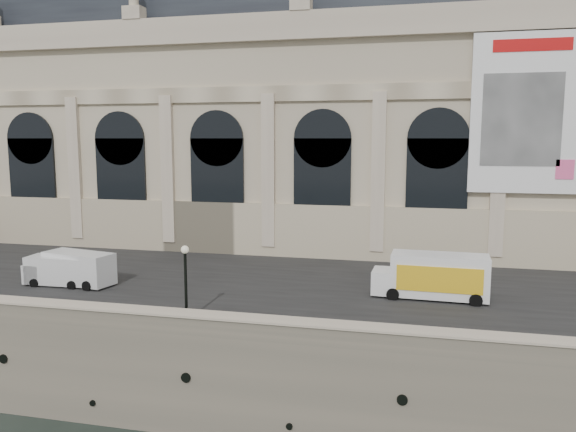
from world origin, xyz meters
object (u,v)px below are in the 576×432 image
at_px(van_b, 56,271).
at_px(lamp_right, 186,284).
at_px(van_c, 76,268).
at_px(box_truck, 433,276).

relative_size(van_b, lamp_right, 1.08).
bearing_deg(lamp_right, van_b, 156.34).
bearing_deg(van_c, box_truck, 5.03).
xyz_separation_m(van_c, lamp_right, (11.61, -6.16, 1.04)).
xyz_separation_m(van_b, box_truck, (27.52, 2.78, 0.44)).
bearing_deg(lamp_right, box_truck, 30.17).
distance_m(van_c, lamp_right, 13.18).
relative_size(van_b, box_truck, 0.64).
xyz_separation_m(van_b, van_c, (1.36, 0.48, 0.15)).
distance_m(van_c, box_truck, 26.27).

